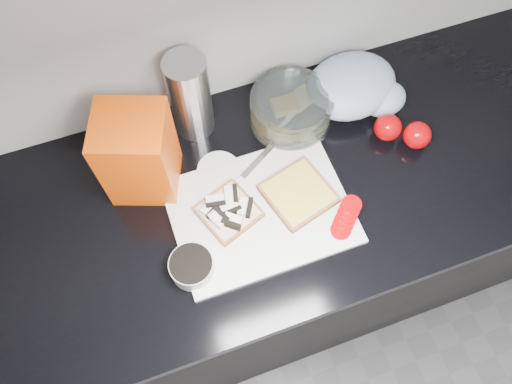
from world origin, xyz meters
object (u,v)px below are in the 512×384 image
cutting_board (260,212)px  glass_bowl (291,110)px  bread_bag (138,154)px  steel_canister (190,97)px

cutting_board → glass_bowl: size_ratio=1.98×
cutting_board → bread_bag: size_ratio=1.72×
glass_bowl → bread_bag: 0.39m
glass_bowl → steel_canister: size_ratio=0.87×
glass_bowl → steel_canister: steel_canister is taller
cutting_board → steel_canister: 0.31m
cutting_board → steel_canister: bearing=104.2°
cutting_board → glass_bowl: glass_bowl is taller
bread_bag → steel_canister: 0.19m
glass_bowl → steel_canister: 0.25m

